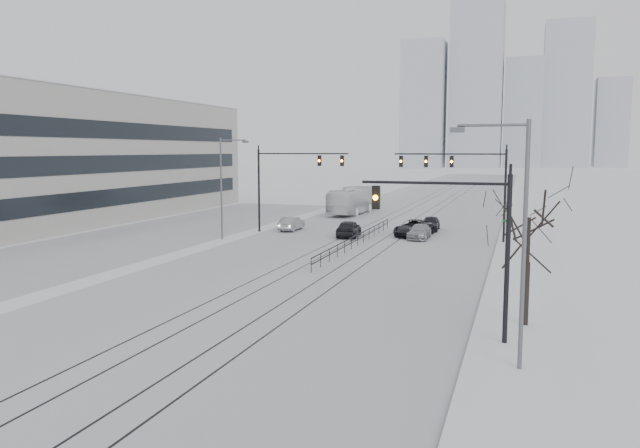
# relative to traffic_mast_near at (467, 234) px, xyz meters

# --- Properties ---
(ground) EXTENTS (500.00, 500.00, 0.00)m
(ground) POSITION_rel_traffic_mast_near_xyz_m (-10.79, -6.00, -4.56)
(ground) COLOR white
(ground) RESTS_ON ground
(road) EXTENTS (22.00, 260.00, 0.02)m
(road) POSITION_rel_traffic_mast_near_xyz_m (-10.79, 54.00, -4.55)
(road) COLOR silver
(road) RESTS_ON ground
(sidewalk_east) EXTENTS (5.00, 260.00, 0.16)m
(sidewalk_east) POSITION_rel_traffic_mast_near_xyz_m (2.71, 54.00, -4.48)
(sidewalk_east) COLOR white
(sidewalk_east) RESTS_ON ground
(curb) EXTENTS (0.10, 260.00, 0.12)m
(curb) POSITION_rel_traffic_mast_near_xyz_m (0.26, 54.00, -4.50)
(curb) COLOR gray
(curb) RESTS_ON ground
(parking_strip) EXTENTS (14.00, 60.00, 0.03)m
(parking_strip) POSITION_rel_traffic_mast_near_xyz_m (-30.79, 29.00, -4.55)
(parking_strip) COLOR silver
(parking_strip) RESTS_ON ground
(tram_rails) EXTENTS (5.30, 180.00, 0.01)m
(tram_rails) POSITION_rel_traffic_mast_near_xyz_m (-10.79, 34.00, -4.54)
(tram_rails) COLOR black
(tram_rails) RESTS_ON ground
(office_building) EXTENTS (20.20, 62.20, 14.11)m
(office_building) POSITION_rel_traffic_mast_near_xyz_m (-48.76, 29.00, 2.50)
(office_building) COLOR #B5B3AB
(office_building) RESTS_ON ground
(skyline) EXTENTS (96.00, 48.00, 72.00)m
(skyline) POSITION_rel_traffic_mast_near_xyz_m (-5.77, 267.63, 26.08)
(skyline) COLOR #ADB4BE
(skyline) RESTS_ON ground
(traffic_mast_near) EXTENTS (6.10, 0.37, 7.00)m
(traffic_mast_near) POSITION_rel_traffic_mast_near_xyz_m (0.00, 0.00, 0.00)
(traffic_mast_near) COLOR black
(traffic_mast_near) RESTS_ON ground
(traffic_mast_ne) EXTENTS (9.60, 0.37, 8.00)m
(traffic_mast_ne) POSITION_rel_traffic_mast_near_xyz_m (-2.64, 29.00, 1.20)
(traffic_mast_ne) COLOR black
(traffic_mast_ne) RESTS_ON ground
(traffic_mast_nw) EXTENTS (9.10, 0.37, 8.00)m
(traffic_mast_nw) POSITION_rel_traffic_mast_near_xyz_m (-19.31, 30.00, 1.01)
(traffic_mast_nw) COLOR black
(traffic_mast_nw) RESTS_ON ground
(street_light_east) EXTENTS (2.73, 0.25, 9.00)m
(street_light_east) POSITION_rel_traffic_mast_near_xyz_m (1.91, -3.00, 0.65)
(street_light_east) COLOR #595B60
(street_light_east) RESTS_ON ground
(street_light_west) EXTENTS (2.73, 0.25, 9.00)m
(street_light_west) POSITION_rel_traffic_mast_near_xyz_m (-22.99, 24.00, 0.65)
(street_light_west) COLOR #595B60
(street_light_west) RESTS_ON ground
(bare_tree) EXTENTS (4.40, 4.40, 6.10)m
(bare_tree) POSITION_rel_traffic_mast_near_xyz_m (2.41, 3.00, -0.07)
(bare_tree) COLOR black
(bare_tree) RESTS_ON ground
(median_fence) EXTENTS (0.06, 24.00, 1.00)m
(median_fence) POSITION_rel_traffic_mast_near_xyz_m (-10.79, 24.00, -4.04)
(median_fence) COLOR black
(median_fence) RESTS_ON ground
(street_sign) EXTENTS (0.70, 0.06, 2.40)m
(street_sign) POSITION_rel_traffic_mast_near_xyz_m (1.01, 26.00, -2.96)
(street_sign) COLOR #595B60
(street_sign) RESTS_ON ground
(sedan_sb_inner) EXTENTS (2.25, 4.72, 1.56)m
(sedan_sb_inner) POSITION_rel_traffic_mast_near_xyz_m (-12.94, 29.03, -3.78)
(sedan_sb_inner) COLOR black
(sedan_sb_inner) RESTS_ON ground
(sedan_sb_outer) EXTENTS (1.47, 4.14, 1.36)m
(sedan_sb_outer) POSITION_rel_traffic_mast_near_xyz_m (-19.53, 31.65, -3.88)
(sedan_sb_outer) COLOR gray
(sedan_sb_outer) RESTS_ON ground
(sedan_nb_front) EXTENTS (3.50, 5.76, 1.49)m
(sedan_nb_front) POSITION_rel_traffic_mast_near_xyz_m (-7.36, 31.47, -3.82)
(sedan_nb_front) COLOR black
(sedan_nb_front) RESTS_ON ground
(sedan_nb_right) EXTENTS (1.80, 4.41, 1.28)m
(sedan_nb_right) POSITION_rel_traffic_mast_near_xyz_m (-6.56, 29.78, -3.92)
(sedan_nb_right) COLOR #97989E
(sedan_nb_right) RESTS_ON ground
(sedan_nb_far) EXTENTS (1.83, 4.20, 1.41)m
(sedan_nb_far) POSITION_rel_traffic_mast_near_xyz_m (-6.47, 35.98, -3.86)
(sedan_nb_far) COLOR black
(sedan_nb_far) RESTS_ON ground
(box_truck) EXTENTS (3.51, 11.97, 3.29)m
(box_truck) POSITION_rel_traffic_mast_near_xyz_m (-17.97, 49.11, -2.92)
(box_truck) COLOR white
(box_truck) RESTS_ON ground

